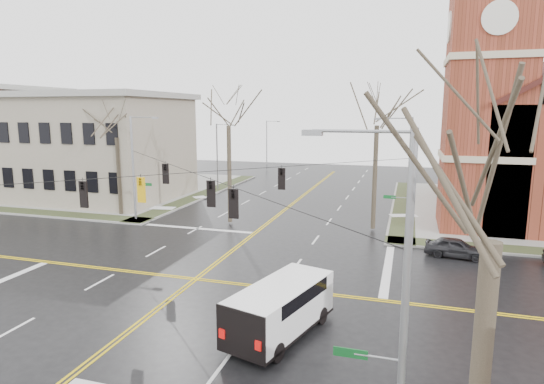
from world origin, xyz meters
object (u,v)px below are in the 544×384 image
(signal_pole_nw, at_px, (135,165))
(tree_ne, at_px, (377,118))
(cargo_van, at_px, (284,304))
(tree_nw_near, at_px, (228,119))
(signal_pole_se, at_px, (398,299))
(streetlight_north_a, at_px, (218,154))
(streetlight_north_b, at_px, (268,143))
(signal_pole_ne, at_px, (407,175))
(parked_car_a, at_px, (456,247))
(tree_nw_far, at_px, (116,132))
(tree_se, at_px, (494,215))

(signal_pole_nw, bearing_deg, tree_ne, 7.49)
(cargo_van, distance_m, tree_ne, 20.52)
(cargo_van, height_order, tree_nw_near, tree_nw_near)
(signal_pole_se, height_order, streetlight_north_a, signal_pole_se)
(streetlight_north_b, bearing_deg, signal_pole_ne, -58.95)
(parked_car_a, bearing_deg, streetlight_north_b, 39.77)
(streetlight_north_a, bearing_deg, tree_nw_far, -102.43)
(cargo_van, xyz_separation_m, tree_se, (6.32, -9.46, 6.45))
(tree_se, bearing_deg, tree_nw_far, 134.75)
(cargo_van, height_order, tree_nw_far, tree_nw_far)
(streetlight_north_a, bearing_deg, tree_ne, -35.30)
(parked_car_a, bearing_deg, signal_pole_ne, 56.44)
(tree_nw_near, bearing_deg, tree_se, -59.54)
(parked_car_a, xyz_separation_m, tree_nw_near, (-17.75, 4.26, 8.25))
(cargo_van, bearing_deg, tree_nw_near, 134.51)
(signal_pole_ne, height_order, cargo_van, signal_pole_ne)
(signal_pole_ne, xyz_separation_m, streetlight_north_a, (-21.97, 16.50, -0.48))
(signal_pole_ne, bearing_deg, parked_car_a, -40.58)
(signal_pole_ne, height_order, tree_nw_far, tree_nw_far)
(streetlight_north_a, bearing_deg, cargo_van, -62.29)
(streetlight_north_a, relative_size, streetlight_north_b, 1.00)
(tree_nw_near, bearing_deg, cargo_van, -61.38)
(parked_car_a, distance_m, tree_se, 23.96)
(streetlight_north_a, xyz_separation_m, tree_se, (23.51, -42.19, 3.29))
(cargo_van, relative_size, tree_nw_far, 0.59)
(signal_pole_nw, height_order, streetlight_north_a, signal_pole_nw)
(signal_pole_nw, xyz_separation_m, signal_pole_se, (22.64, -23.00, 0.00))
(signal_pole_nw, height_order, streetlight_north_b, signal_pole_nw)
(cargo_van, relative_size, tree_se, 0.58)
(tree_nw_far, height_order, tree_se, tree_se)
(signal_pole_se, xyz_separation_m, cargo_van, (-4.78, 6.78, -3.63))
(streetlight_north_a, xyz_separation_m, cargo_van, (17.19, -32.72, -3.15))
(tree_ne, bearing_deg, signal_pole_ne, -47.59)
(tree_nw_far, distance_m, tree_se, 38.12)
(tree_nw_near, xyz_separation_m, tree_se, (15.93, -27.07, -1.15))
(signal_pole_nw, distance_m, streetlight_north_a, 16.52)
(streetlight_north_b, relative_size, tree_se, 0.75)
(tree_ne, distance_m, tree_se, 28.65)
(streetlight_north_b, height_order, cargo_van, streetlight_north_b)
(signal_pole_se, height_order, tree_nw_near, tree_nw_near)
(signal_pole_ne, relative_size, streetlight_north_a, 1.12)
(signal_pole_nw, xyz_separation_m, streetlight_north_a, (0.67, 16.50, -0.48))
(cargo_van, height_order, tree_ne, tree_ne)
(streetlight_north_a, xyz_separation_m, tree_nw_near, (7.58, -15.11, 4.44))
(signal_pole_ne, relative_size, tree_se, 0.84)
(signal_pole_se, bearing_deg, tree_nw_far, 136.05)
(signal_pole_ne, bearing_deg, tree_nw_near, 174.49)
(tree_nw_far, bearing_deg, tree_nw_near, -0.01)
(tree_nw_far, distance_m, tree_ne, 22.95)
(tree_nw_far, xyz_separation_m, tree_se, (26.84, -27.08, 0.10))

